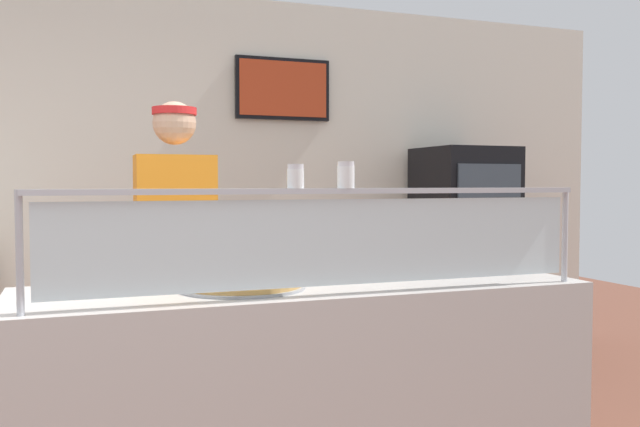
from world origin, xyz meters
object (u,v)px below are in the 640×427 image
at_px(parmesan_shaker, 296,178).
at_px(drink_fridge, 464,255).
at_px(pizza_tray, 241,284).
at_px(pizza_server, 251,279).
at_px(pepper_flake_shaker, 346,177).
at_px(worker_figure, 177,256).

bearing_deg(parmesan_shaker, drink_fridge, 45.95).
distance_m(pizza_tray, drink_fridge, 2.83).
height_order(pizza_tray, parmesan_shaker, parmesan_shaker).
bearing_deg(pizza_server, pizza_tray, 149.92).
xyz_separation_m(pepper_flake_shaker, drink_fridge, (1.84, 2.10, -0.57)).
bearing_deg(pizza_tray, worker_figure, 100.86).
bearing_deg(pizza_tray, drink_fridge, 40.03).
relative_size(parmesan_shaker, drink_fridge, 0.05).
height_order(pizza_server, parmesan_shaker, parmesan_shaker).
distance_m(pizza_server, parmesan_shaker, 0.48).
height_order(pizza_server, drink_fridge, drink_fridge).
relative_size(pepper_flake_shaker, worker_figure, 0.06).
distance_m(parmesan_shaker, drink_fridge, 2.98).
relative_size(parmesan_shaker, worker_figure, 0.05).
distance_m(pizza_tray, pizza_server, 0.05).
xyz_separation_m(pizza_server, worker_figure, (-0.18, 0.77, 0.02)).
relative_size(pizza_server, pepper_flake_shaker, 2.86).
bearing_deg(pepper_flake_shaker, pizza_server, 137.77).
height_order(pepper_flake_shaker, drink_fridge, drink_fridge).
bearing_deg(parmesan_shaker, pizza_server, 110.12).
bearing_deg(worker_figure, pizza_server, -76.96).
relative_size(pizza_tray, drink_fridge, 0.31).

